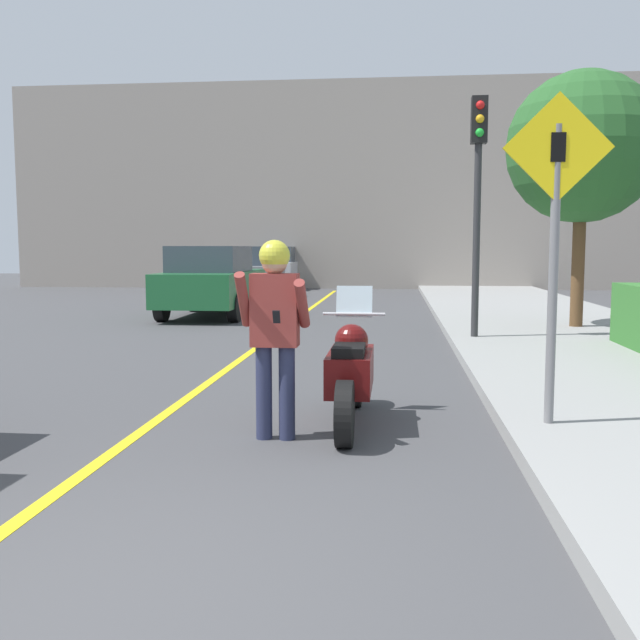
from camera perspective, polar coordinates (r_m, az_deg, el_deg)
ground_plane at (r=3.83m, az=-21.64°, el=-20.12°), size 80.00×80.00×0.00m
road_center_line at (r=9.46m, az=-7.92°, el=-4.25°), size 0.12×36.00×0.01m
building_backdrop at (r=29.19m, az=2.75°, el=10.64°), size 28.00×1.20×8.20m
motorcycle at (r=6.66m, az=2.45°, el=-4.25°), size 0.62×2.09×1.27m
person_biker at (r=6.07m, az=-3.64°, el=0.13°), size 0.59×0.47×1.71m
crossing_sign at (r=6.34m, az=18.29°, el=7.06°), size 0.91×0.08×2.78m
traffic_light at (r=12.35m, az=12.53°, el=11.47°), size 0.26×0.30×3.98m
street_tree at (r=14.57m, az=20.25°, el=12.78°), size 2.82×2.82×4.78m
parked_car_green at (r=17.21m, az=-8.64°, el=3.12°), size 1.88×4.20×1.68m
parked_car_grey at (r=23.25m, az=-5.80°, el=3.84°), size 1.88×4.20×1.68m
parked_car_silver at (r=28.87m, az=-3.56°, el=4.25°), size 1.88×4.20×1.68m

